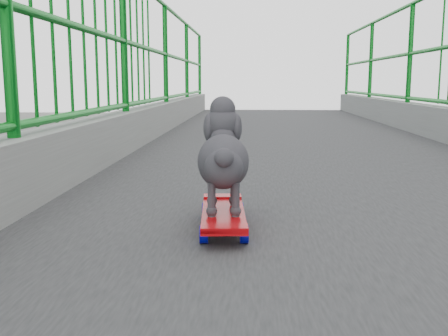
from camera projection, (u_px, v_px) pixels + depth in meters
skateboard at (223, 215)px, 1.91m from camera, size 0.19×0.53×0.07m
poodle at (223, 156)px, 1.90m from camera, size 0.21×0.45×0.37m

